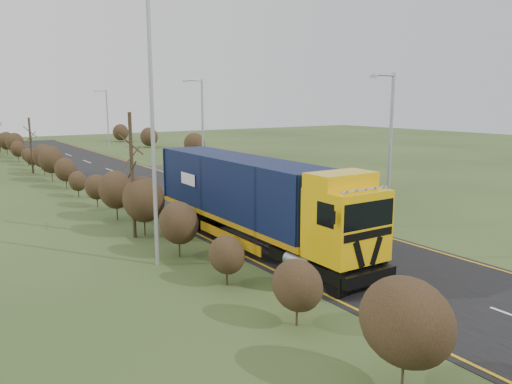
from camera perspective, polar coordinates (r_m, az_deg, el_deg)
The scene contains 14 objects.
ground at distance 24.79m, azimuth 3.97°, elevation -5.00°, with size 160.00×160.00×0.00m, color #2E401B.
road at distance 33.04m, azimuth -6.71°, elevation -1.11°, with size 8.00×120.00×0.02m, color black.
layby at distance 44.74m, azimuth -5.17°, elevation 1.96°, with size 6.00×18.00×0.02m, color #2E2C28.
lane_markings at distance 32.77m, azimuth -6.47°, elevation -1.17°, with size 7.52×116.00×0.01m.
hedgerow at distance 28.56m, azimuth -15.57°, elevation 0.03°, with size 2.24×102.04×6.05m.
lorry at distance 22.51m, azimuth -0.34°, elevation -0.49°, with size 2.86×14.70×4.09m.
car_red_hatchback at distance 40.54m, azimuth -3.08°, elevation 2.13°, with size 1.72×4.27×1.46m, color maroon.
car_blue_sedan at distance 49.76m, azimuth -5.81°, elevation 3.50°, with size 1.29×3.69×1.22m, color black.
streetlight_near at distance 26.64m, azimuth 14.97°, elevation 5.28°, with size 1.70×0.18×7.95m.
streetlight_mid at distance 41.41m, azimuth -6.24°, elevation 7.57°, with size 1.77×0.18×8.29m.
streetlight_far at distance 68.54m, azimuth -16.68°, elevation 8.13°, with size 1.69×0.18×7.90m.
left_pole at distance 19.88m, azimuth -11.76°, elevation 7.61°, with size 0.16×0.16×11.37m, color #A0A2A5.
speed_sign at distance 35.84m, azimuth -1.64°, elevation 2.23°, with size 0.59×0.10×2.12m.
warning_board at distance 47.71m, azimuth -9.76°, elevation 3.65°, with size 0.67×0.11×1.76m.
Camera 1 is at (-14.70, -18.84, 6.61)m, focal length 35.00 mm.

